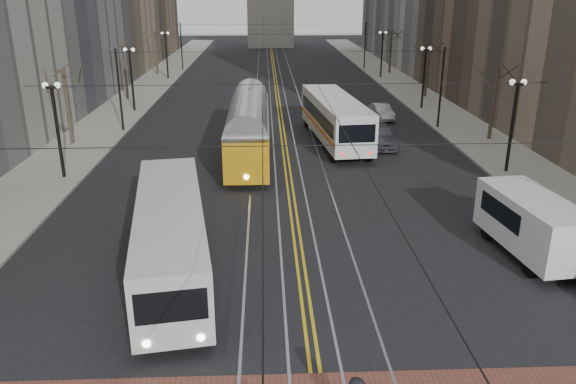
{
  "coord_description": "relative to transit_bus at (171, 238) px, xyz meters",
  "views": [
    {
      "loc": [
        -1.42,
        -15.0,
        10.93
      ],
      "look_at": [
        -0.5,
        6.84,
        3.0
      ],
      "focal_mm": 35.0,
      "sensor_mm": 36.0,
      "label": 1
    }
  ],
  "objects": [
    {
      "name": "ground",
      "position": [
        5.25,
        -5.66,
        -1.53
      ],
      "size": [
        260.0,
        260.0,
        0.0
      ],
      "primitive_type": "plane",
      "color": "black",
      "rests_on": "ground"
    },
    {
      "name": "sidewalk_left",
      "position": [
        -9.75,
        39.34,
        -1.45
      ],
      "size": [
        5.0,
        140.0,
        0.15
      ],
      "primitive_type": "cube",
      "color": "gray",
      "rests_on": "ground"
    },
    {
      "name": "sidewalk_right",
      "position": [
        20.25,
        39.34,
        -1.45
      ],
      "size": [
        5.0,
        140.0,
        0.15
      ],
      "primitive_type": "cube",
      "color": "gray",
      "rests_on": "ground"
    },
    {
      "name": "streetcar_rails",
      "position": [
        5.25,
        39.34,
        -1.52
      ],
      "size": [
        4.8,
        130.0,
        0.02
      ],
      "primitive_type": "cube",
      "color": "gray",
      "rests_on": "ground"
    },
    {
      "name": "centre_lines",
      "position": [
        5.25,
        39.34,
        -1.52
      ],
      "size": [
        0.42,
        130.0,
        0.01
      ],
      "primitive_type": "cube",
      "color": "gold",
      "rests_on": "ground"
    },
    {
      "name": "lamp_posts",
      "position": [
        5.25,
        23.09,
        1.27
      ],
      "size": [
        27.6,
        57.2,
        5.6
      ],
      "color": "black",
      "rests_on": "ground"
    },
    {
      "name": "street_trees",
      "position": [
        5.25,
        29.59,
        1.27
      ],
      "size": [
        31.68,
        53.28,
        5.6
      ],
      "color": "#382D23",
      "rests_on": "ground"
    },
    {
      "name": "trolley_wires",
      "position": [
        5.25,
        29.17,
        2.25
      ],
      "size": [
        25.96,
        120.0,
        6.6
      ],
      "color": "black",
      "rests_on": "ground"
    },
    {
      "name": "transit_bus",
      "position": [
        0.0,
        0.0,
        0.0
      ],
      "size": [
        4.43,
        12.45,
        3.05
      ],
      "primitive_type": "cube",
      "rotation": [
        0.0,
        0.0,
        0.16
      ],
      "color": "beige",
      "rests_on": "ground"
    },
    {
      "name": "streetcar",
      "position": [
        2.75,
        16.68,
        0.15
      ],
      "size": [
        2.66,
        14.23,
        3.35
      ],
      "primitive_type": "cube",
      "rotation": [
        0.0,
        0.0,
        -0.0
      ],
      "color": "#CD9112",
      "rests_on": "ground"
    },
    {
      "name": "rear_bus",
      "position": [
        9.05,
        20.36,
        0.15
      ],
      "size": [
        4.07,
        13.08,
        3.36
      ],
      "primitive_type": "cube",
      "rotation": [
        0.0,
        0.0,
        0.1
      ],
      "color": "white",
      "rests_on": "ground"
    },
    {
      "name": "cargo_van",
      "position": [
        15.21,
        0.95,
        -0.21
      ],
      "size": [
        2.93,
        6.18,
        2.64
      ],
      "primitive_type": "cube",
      "rotation": [
        0.0,
        0.0,
        0.11
      ],
      "color": "white",
      "rests_on": "ground"
    },
    {
      "name": "sedan_grey",
      "position": [
        12.23,
        19.03,
        -0.68
      ],
      "size": [
        2.01,
        4.99,
        1.7
      ],
      "primitive_type": "imported",
      "rotation": [
        0.0,
        0.0,
        -0.0
      ],
      "color": "#46484E",
      "rests_on": "ground"
    },
    {
      "name": "sedan_silver",
      "position": [
        14.2,
        28.12,
        -0.86
      ],
      "size": [
        1.75,
        4.14,
        1.33
      ],
      "primitive_type": "imported",
      "rotation": [
        0.0,
        0.0,
        0.09
      ],
      "color": "#B0B2B9",
      "rests_on": "ground"
    }
  ]
}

